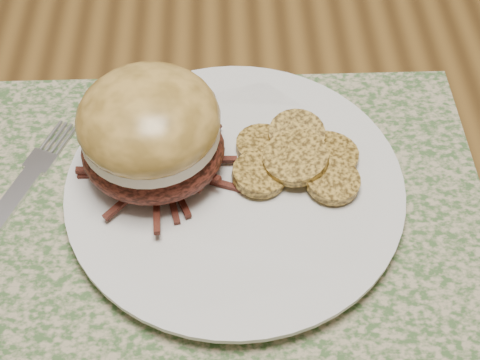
% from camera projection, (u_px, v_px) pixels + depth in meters
% --- Properties ---
extents(ground, '(3.50, 3.50, 0.00)m').
position_uv_depth(ground, '(87.00, 334.00, 1.29)').
color(ground, '#50351B').
rests_on(ground, ground).
extents(placemat, '(0.45, 0.33, 0.00)m').
position_uv_depth(placemat, '(214.00, 219.00, 0.54)').
color(placemat, '#3F6031').
rests_on(placemat, dining_table).
extents(dinner_plate, '(0.26, 0.26, 0.02)m').
position_uv_depth(dinner_plate, '(235.00, 188.00, 0.55)').
color(dinner_plate, silver).
rests_on(dinner_plate, placemat).
extents(pork_sandwich, '(0.13, 0.13, 0.09)m').
position_uv_depth(pork_sandwich, '(150.00, 132.00, 0.52)').
color(pork_sandwich, black).
rests_on(pork_sandwich, dinner_plate).
extents(roasted_potatoes, '(0.12, 0.11, 0.03)m').
position_uv_depth(roasted_potatoes, '(297.00, 157.00, 0.55)').
color(roasted_potatoes, '#BA8F36').
rests_on(roasted_potatoes, dinner_plate).
extents(fork, '(0.09, 0.19, 0.00)m').
position_uv_depth(fork, '(9.00, 205.00, 0.55)').
color(fork, silver).
rests_on(fork, placemat).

